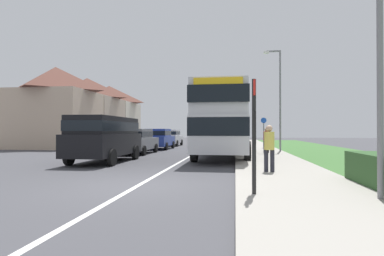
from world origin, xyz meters
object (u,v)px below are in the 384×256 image
(double_decker_bus, at_px, (223,119))
(parked_car_blue, at_px, (158,138))
(parked_car_silver, at_px, (170,137))
(bus_stop_sign, at_px, (254,128))
(cycle_route_sign, at_px, (264,131))
(pedestrian_walking_away, at_px, (266,139))
(parked_car_grey, at_px, (136,140))
(pedestrian_at_stop, at_px, (269,146))
(street_lamp_mid, at_px, (278,93))
(parked_van_black, at_px, (105,135))

(double_decker_bus, bearing_deg, parked_car_blue, 127.76)
(double_decker_bus, bearing_deg, parked_car_silver, 114.34)
(bus_stop_sign, distance_m, cycle_route_sign, 18.25)
(pedestrian_walking_away, bearing_deg, parked_car_silver, 129.93)
(parked_car_grey, relative_size, parked_car_silver, 1.13)
(bus_stop_sign, relative_size, cycle_route_sign, 1.03)
(pedestrian_at_stop, bearing_deg, cycle_route_sign, 85.64)
(parked_car_blue, bearing_deg, parked_car_silver, 92.20)
(parked_car_blue, xyz_separation_m, pedestrian_walking_away, (8.03, -4.40, 0.08))
(parked_car_grey, bearing_deg, pedestrian_at_stop, -49.38)
(parked_car_silver, height_order, street_lamp_mid, street_lamp_mid)
(parked_van_black, distance_m, street_lamp_mid, 11.89)
(cycle_route_sign, relative_size, street_lamp_mid, 0.37)
(parked_car_grey, bearing_deg, parked_van_black, -87.34)
(pedestrian_walking_away, distance_m, bus_stop_sign, 13.17)
(pedestrian_at_stop, bearing_deg, parked_car_silver, 111.17)
(double_decker_bus, xyz_separation_m, pedestrian_at_stop, (1.81, -6.75, -1.16))
(parked_van_black, bearing_deg, street_lamp_mid, 39.46)
(parked_van_black, xyz_separation_m, cycle_route_sign, (8.29, 11.03, 0.16))
(parked_car_grey, xyz_separation_m, cycle_route_sign, (8.53, 5.76, 0.54))
(bus_stop_sign, bearing_deg, parked_car_blue, 110.43)
(parked_car_blue, bearing_deg, parked_car_grey, -92.44)
(parked_car_silver, distance_m, street_lamp_mid, 12.83)
(double_decker_bus, relative_size, parked_van_black, 1.91)
(pedestrian_walking_away, bearing_deg, pedestrian_at_stop, -94.93)
(pedestrian_walking_away, distance_m, street_lamp_mid, 3.44)
(parked_car_grey, xyz_separation_m, pedestrian_walking_away, (8.24, 0.67, 0.09))
(parked_van_black, height_order, parked_car_grey, parked_van_black)
(double_decker_bus, height_order, cycle_route_sign, double_decker_bus)
(double_decker_bus, height_order, pedestrian_at_stop, double_decker_bus)
(double_decker_bus, relative_size, pedestrian_at_stop, 5.75)
(bus_stop_sign, bearing_deg, pedestrian_at_stop, 79.18)
(double_decker_bus, xyz_separation_m, parked_car_blue, (-5.41, 6.99, -1.24))
(pedestrian_walking_away, height_order, street_lamp_mid, street_lamp_mid)
(parked_car_grey, bearing_deg, pedestrian_walking_away, 4.67)
(double_decker_bus, distance_m, pedestrian_walking_away, 3.86)
(parked_van_black, bearing_deg, cycle_route_sign, 53.07)
(parked_car_grey, bearing_deg, parked_car_silver, 89.96)
(cycle_route_sign, bearing_deg, bus_stop_sign, -95.70)
(parked_car_blue, relative_size, parked_car_silver, 1.04)
(parked_van_black, relative_size, parked_car_silver, 1.26)
(double_decker_bus, distance_m, parked_car_blue, 8.93)
(parked_car_blue, height_order, cycle_route_sign, cycle_route_sign)
(parked_car_blue, distance_m, pedestrian_walking_away, 9.15)
(double_decker_bus, bearing_deg, parked_van_black, -148.10)
(double_decker_bus, relative_size, street_lamp_mid, 1.40)
(double_decker_bus, height_order, parked_car_silver, double_decker_bus)
(parked_car_silver, relative_size, pedestrian_at_stop, 2.38)
(parked_van_black, relative_size, parked_car_blue, 1.21)
(pedestrian_walking_away, relative_size, cycle_route_sign, 0.66)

